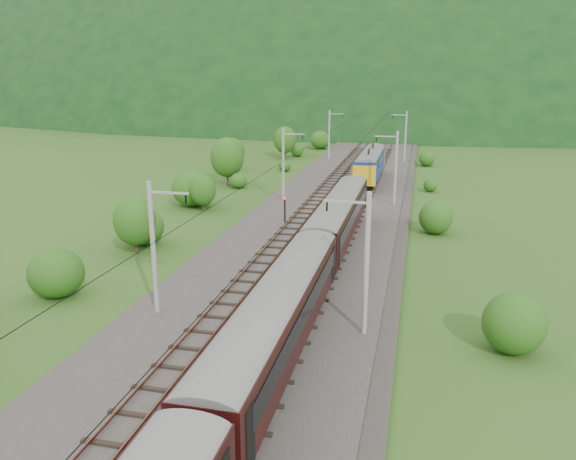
# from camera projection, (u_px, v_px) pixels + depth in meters

# --- Properties ---
(ground) EXTENTS (600.00, 600.00, 0.00)m
(ground) POSITION_uv_depth(u_px,v_px,m) (256.00, 327.00, 32.50)
(ground) COLOR #285019
(ground) RESTS_ON ground
(railbed) EXTENTS (14.00, 220.00, 0.30)m
(railbed) POSITION_uv_depth(u_px,v_px,m) (294.00, 268.00, 41.83)
(railbed) COLOR #38332D
(railbed) RESTS_ON ground
(track_left) EXTENTS (2.40, 220.00, 0.27)m
(track_left) POSITION_uv_depth(u_px,v_px,m) (263.00, 263.00, 42.30)
(track_left) COLOR brown
(track_left) RESTS_ON railbed
(track_right) EXTENTS (2.40, 220.00, 0.27)m
(track_right) POSITION_uv_depth(u_px,v_px,m) (326.00, 268.00, 41.24)
(track_right) COLOR brown
(track_right) RESTS_ON railbed
(catenary_left) EXTENTS (2.54, 192.28, 8.00)m
(catenary_left) POSITION_uv_depth(u_px,v_px,m) (284.00, 163.00, 62.61)
(catenary_left) COLOR gray
(catenary_left) RESTS_ON railbed
(catenary_right) EXTENTS (2.54, 192.28, 8.00)m
(catenary_right) POSITION_uv_depth(u_px,v_px,m) (395.00, 167.00, 59.91)
(catenary_right) COLOR gray
(catenary_right) RESTS_ON railbed
(overhead_wires) EXTENTS (4.83, 198.00, 0.03)m
(overhead_wires) POSITION_uv_depth(u_px,v_px,m) (294.00, 176.00, 39.94)
(overhead_wires) COLOR black
(overhead_wires) RESTS_ON ground
(mountain_main) EXTENTS (504.00, 360.00, 244.00)m
(mountain_main) POSITION_uv_depth(u_px,v_px,m) (405.00, 102.00, 276.12)
(mountain_main) COLOR black
(mountain_main) RESTS_ON ground
(mountain_ridge) EXTENTS (336.00, 280.00, 132.00)m
(mountain_ridge) POSITION_uv_depth(u_px,v_px,m) (206.00, 97.00, 340.07)
(mountain_ridge) COLOR black
(mountain_ridge) RESTS_ON ground
(train) EXTENTS (2.72, 128.75, 4.72)m
(train) POSITION_uv_depth(u_px,v_px,m) (196.00, 440.00, 17.35)
(train) COLOR black
(train) RESTS_ON ground
(hazard_post_near) EXTENTS (0.18, 0.18, 1.71)m
(hazard_post_near) POSITION_uv_depth(u_px,v_px,m) (352.00, 173.00, 75.69)
(hazard_post_near) COLOR red
(hazard_post_near) RESTS_ON railbed
(hazard_post_far) EXTENTS (0.14, 0.14, 1.30)m
(hazard_post_far) POSITION_uv_depth(u_px,v_px,m) (343.00, 194.00, 63.36)
(hazard_post_far) COLOR red
(hazard_post_far) RESTS_ON railbed
(signal) EXTENTS (0.27, 0.27, 2.42)m
(signal) POSITION_uv_depth(u_px,v_px,m) (285.00, 207.00, 53.98)
(signal) COLOR black
(signal) RESTS_ON railbed
(vegetation_left) EXTENTS (12.48, 142.06, 6.21)m
(vegetation_left) POSITION_uv_depth(u_px,v_px,m) (167.00, 200.00, 53.61)
(vegetation_left) COLOR #245516
(vegetation_left) RESTS_ON ground
(vegetation_right) EXTENTS (7.27, 102.76, 2.95)m
(vegetation_right) POSITION_uv_depth(u_px,v_px,m) (489.00, 342.00, 27.71)
(vegetation_right) COLOR #245516
(vegetation_right) RESTS_ON ground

